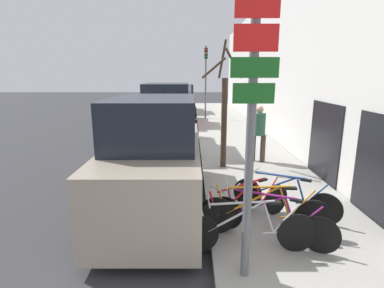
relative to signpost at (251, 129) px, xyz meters
The scene contains 16 objects.
ground_plane 7.85m from the signpost, 100.92° to the left, with size 80.00×80.00×0.00m, color #333335.
sidewalk_curb 10.48m from the signpost, 83.41° to the left, with size 3.20×32.00×0.15m.
building_facade 10.57m from the signpost, 73.86° to the left, with size 0.23×32.00×6.50m.
signpost is the anchor object (origin of this frame).
bicycle_0 1.83m from the signpost, 76.25° to the left, with size 2.21×0.44×0.89m.
bicycle_1 2.06m from the signpost, 58.23° to the left, with size 1.95×1.11×0.85m.
bicycle_2 2.09m from the signpost, 64.59° to the left, with size 2.35×0.44×0.94m.
bicycle_3 2.29m from the signpost, 80.24° to the left, with size 1.94×1.22×0.86m.
bicycle_4 2.77m from the signpost, 59.48° to the left, with size 1.87×1.14×0.86m.
parked_car_0 3.06m from the signpost, 122.39° to the left, with size 2.06×4.72×2.48m.
parked_car_1 7.93m from the signpost, 102.44° to the left, with size 2.07×4.65×2.61m.
parked_car_2 13.84m from the signpost, 97.08° to the left, with size 2.31×4.85×2.37m.
parked_car_3 19.38m from the signpost, 94.42° to the left, with size 2.12×4.53×2.21m.
pedestrian_near 5.98m from the signpost, 76.26° to the left, with size 0.46×0.40×1.82m.
street_tree 5.21m from the signpost, 87.67° to the left, with size 1.30×0.82×3.75m.
traffic_light 15.61m from the signpost, 89.54° to the left, with size 0.20×0.30×4.50m.
Camera 1 is at (0.68, 0.11, 2.92)m, focal length 28.00 mm.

